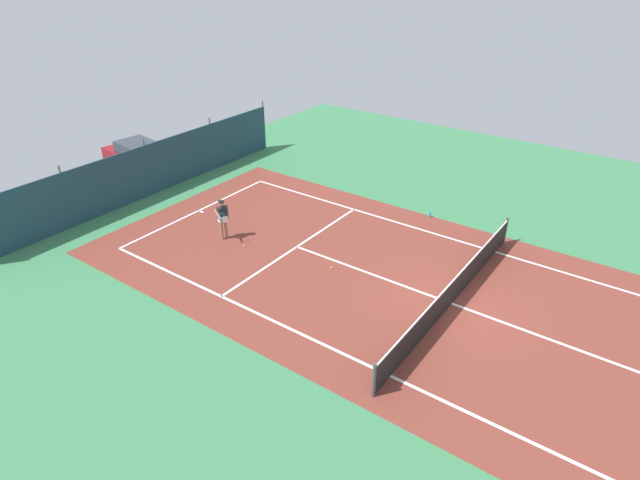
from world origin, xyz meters
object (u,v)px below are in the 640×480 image
Objects in this scene: tennis_ball_near_player at (332,268)px; tennis_net at (453,291)px; tennis_ball_midcourt at (244,246)px; water_bottle at (430,214)px; parked_car at (139,158)px; tennis_player at (223,217)px.

tennis_net is at bearing -83.39° from tennis_ball_near_player.
tennis_ball_midcourt is 8.13m from water_bottle.
tennis_net is 17.65m from parked_car.
parked_car is at bearing 105.91° from water_bottle.
water_bottle is at bearing 113.26° from parked_car.
parked_car is 18.32× the size of water_bottle.
tennis_ball_near_player is 3.74m from tennis_ball_midcourt.
tennis_player is at bearing 138.33° from water_bottle.
tennis_net is 8.19m from tennis_ball_midcourt.
tennis_player is (-1.14, 9.18, 0.45)m from tennis_net.
tennis_player is at bearing 97.07° from tennis_net.
tennis_ball_near_player is at bearing 169.78° from water_bottle.
tennis_net is at bearing -148.31° from water_bottle.
parked_car reaches higher than tennis_ball_near_player.
tennis_ball_midcourt is (-0.67, 3.68, 0.00)m from tennis_ball_near_player.
tennis_ball_midcourt is 0.28× the size of water_bottle.
parked_car is (2.53, 9.51, 0.81)m from tennis_ball_midcourt.
tennis_ball_near_player is 0.28× the size of water_bottle.
tennis_player is 4.90m from tennis_ball_near_player.
water_bottle is (5.42, 3.34, -0.39)m from tennis_net.
water_bottle is (5.93, -1.07, 0.09)m from tennis_ball_near_player.
tennis_ball_midcourt is 0.02× the size of parked_car.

